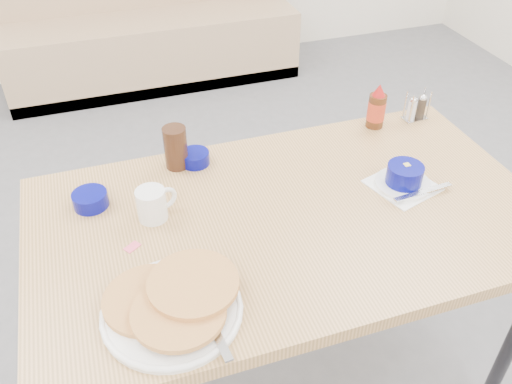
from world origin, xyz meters
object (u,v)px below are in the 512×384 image
object	(u,v)px
booth_bench	(150,28)
grits_setting	(404,178)
dining_table	(289,231)
coffee_mug	(153,204)
creamer_bowl	(90,200)
butter_bowl	(195,158)
amber_tumbler	(176,147)
syrup_bottle	(377,108)
condiment_caddy	(416,109)
pancake_plate	(173,304)

from	to	relation	value
booth_bench	grits_setting	xyz separation A→B (m)	(0.36, -2.52, 0.44)
dining_table	coffee_mug	world-z (taller)	coffee_mug
creamer_bowl	butter_bowl	bearing A→B (deg)	18.62
grits_setting	amber_tumbler	distance (m)	0.68
butter_bowl	syrup_bottle	world-z (taller)	syrup_bottle
grits_setting	butter_bowl	xyz separation A→B (m)	(-0.54, 0.30, -0.01)
amber_tumbler	condiment_caddy	size ratio (longest dim) A/B	1.29
creamer_bowl	booth_bench	bearing A→B (deg)	77.62
booth_bench	amber_tumbler	bearing A→B (deg)	-96.29
condiment_caddy	grits_setting	bearing A→B (deg)	-130.08
coffee_mug	butter_bowl	bearing A→B (deg)	52.34
grits_setting	amber_tumbler	bearing A→B (deg)	152.77
pancake_plate	booth_bench	bearing A→B (deg)	82.38
condiment_caddy	creamer_bowl	bearing A→B (deg)	-177.08
booth_bench	amber_tumbler	size ratio (longest dim) A/B	14.35
booth_bench	dining_table	bearing A→B (deg)	-90.00
coffee_mug	grits_setting	bearing A→B (deg)	-7.40
syrup_bottle	grits_setting	bearing A→B (deg)	-104.10
dining_table	butter_bowl	distance (m)	0.38
grits_setting	butter_bowl	bearing A→B (deg)	150.85
butter_bowl	syrup_bottle	size ratio (longest dim) A/B	0.57
pancake_plate	creamer_bowl	bearing A→B (deg)	107.82
butter_bowl	syrup_bottle	bearing A→B (deg)	2.07
coffee_mug	dining_table	bearing A→B (deg)	-16.66
creamer_bowl	condiment_caddy	distance (m)	1.11
booth_bench	condiment_caddy	size ratio (longest dim) A/B	18.49
dining_table	pancake_plate	distance (m)	0.44
syrup_bottle	pancake_plate	bearing A→B (deg)	-144.80
condiment_caddy	syrup_bottle	world-z (taller)	syrup_bottle
pancake_plate	condiment_caddy	xyz separation A→B (m)	(0.96, 0.57, 0.01)
booth_bench	dining_table	xyz separation A→B (m)	(0.00, -2.53, 0.35)
dining_table	condiment_caddy	bearing A→B (deg)	29.75
coffee_mug	amber_tumbler	xyz separation A→B (m)	(0.11, 0.22, 0.02)
creamer_bowl	syrup_bottle	xyz separation A→B (m)	(0.95, 0.13, 0.05)
creamer_bowl	amber_tumbler	world-z (taller)	amber_tumbler
pancake_plate	butter_bowl	world-z (taller)	pancake_plate
pancake_plate	syrup_bottle	size ratio (longest dim) A/B	2.12
butter_bowl	booth_bench	bearing A→B (deg)	85.13
grits_setting	condiment_caddy	bearing A→B (deg)	53.76
dining_table	condiment_caddy	size ratio (longest dim) A/B	13.62
booth_bench	syrup_bottle	size ratio (longest dim) A/B	12.24
booth_bench	creamer_bowl	size ratio (longest dim) A/B	19.79
coffee_mug	booth_bench	bearing A→B (deg)	81.74
coffee_mug	condiment_caddy	xyz separation A→B (m)	(0.95, 0.23, -0.01)
dining_table	creamer_bowl	world-z (taller)	creamer_bowl
dining_table	grits_setting	world-z (taller)	grits_setting
syrup_bottle	creamer_bowl	bearing A→B (deg)	-172.13
pancake_plate	grits_setting	world-z (taller)	grits_setting
booth_bench	condiment_caddy	bearing A→B (deg)	-74.83
coffee_mug	butter_bowl	world-z (taller)	coffee_mug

